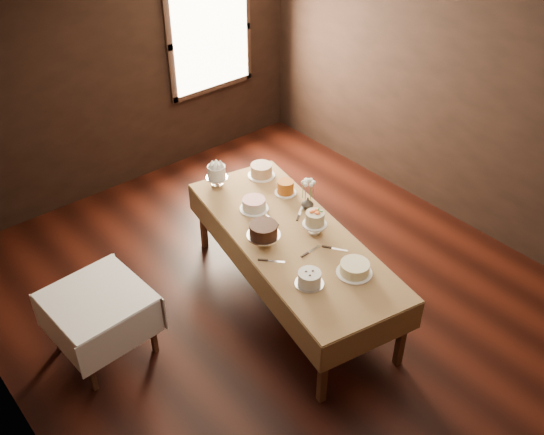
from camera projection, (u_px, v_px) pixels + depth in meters
The scene contains 22 objects.
floor at pixel (285, 304), 6.08m from camera, with size 5.00×6.00×0.01m, color black.
ceiling at pixel (290, 24), 4.43m from camera, with size 5.00×6.00×0.01m, color beige.
wall_back at pixel (117, 77), 7.11m from camera, with size 5.00×0.02×2.80m, color black.
wall_right at pixel (463, 103), 6.55m from camera, with size 0.02×6.00×2.80m, color black.
window at pixel (211, 36), 7.63m from camera, with size 1.10×0.05×1.30m, color #FFEABF.
display_table at pixel (292, 241), 5.72m from camera, with size 1.45×2.69×0.79m.
side_table at pixel (97, 302), 5.25m from camera, with size 0.84×0.84×0.67m.
cake_meringue at pixel (217, 176), 6.31m from camera, with size 0.26×0.26×0.24m.
cake_speckled at pixel (261, 171), 6.49m from camera, with size 0.29×0.29×0.14m.
cake_lattice at pixel (254, 205), 6.00m from camera, with size 0.32×0.32×0.11m.
cake_caramel at pixel (285, 188), 6.22m from camera, with size 0.22×0.22×0.14m.
cake_chocolate at pixel (264, 235), 5.53m from camera, with size 0.31×0.31×0.23m.
cake_flowers at pixel (315, 223), 5.67m from camera, with size 0.24×0.24×0.24m.
cake_swirl at pixel (309, 279), 5.11m from camera, with size 0.27×0.27×0.13m.
cake_cream at pixel (355, 269), 5.23m from camera, with size 0.34×0.34×0.11m.
cake_server_a at pixel (314, 249), 5.52m from camera, with size 0.24×0.03×0.01m, color silver.
cake_server_b at pixel (340, 250), 5.52m from camera, with size 0.24×0.03×0.01m, color silver.
cake_server_c at pixel (269, 217), 5.92m from camera, with size 0.24×0.03×0.01m, color silver.
cake_server_d at pixel (301, 211), 6.00m from camera, with size 0.24×0.03×0.01m, color silver.
cake_server_e at pixel (276, 261), 5.38m from camera, with size 0.24×0.03×0.01m, color silver.
flower_vase at pixel (308, 203), 6.00m from camera, with size 0.12×0.12×0.13m, color #2D2823.
flower_bouquet at pixel (308, 188), 5.89m from camera, with size 0.14×0.14×0.20m, color white, non-canonical shape.
Camera 1 is at (-2.93, -3.29, 4.28)m, focal length 40.50 mm.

